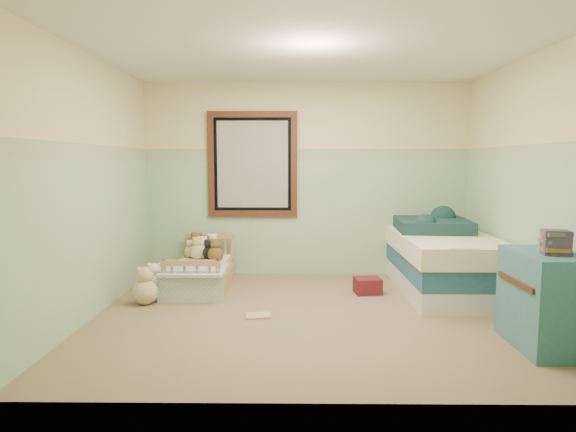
{
  "coord_description": "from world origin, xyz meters",
  "views": [
    {
      "loc": [
        -0.16,
        -4.74,
        1.49
      ],
      "look_at": [
        -0.22,
        0.35,
        0.93
      ],
      "focal_mm": 31.17,
      "sensor_mm": 36.0,
      "label": 1
    }
  ],
  "objects_px": {
    "plush_floor_tan": "(145,292)",
    "twin_bed_frame": "(442,282)",
    "dresser": "(546,300)",
    "red_pillow": "(367,286)",
    "floor_book": "(258,316)",
    "plush_floor_cream": "(155,284)",
    "toddler_bed_frame": "(202,281)"
  },
  "relations": [
    {
      "from": "toddler_bed_frame",
      "to": "twin_bed_frame",
      "type": "distance_m",
      "value": 2.81
    },
    {
      "from": "toddler_bed_frame",
      "to": "plush_floor_cream",
      "type": "bearing_deg",
      "value": -147.27
    },
    {
      "from": "red_pillow",
      "to": "twin_bed_frame",
      "type": "bearing_deg",
      "value": 7.65
    },
    {
      "from": "twin_bed_frame",
      "to": "floor_book",
      "type": "xyz_separation_m",
      "value": [
        -2.06,
        -1.0,
        -0.1
      ]
    },
    {
      "from": "red_pillow",
      "to": "floor_book",
      "type": "bearing_deg",
      "value": -143.28
    },
    {
      "from": "plush_floor_cream",
      "to": "plush_floor_tan",
      "type": "relative_size",
      "value": 0.89
    },
    {
      "from": "plush_floor_cream",
      "to": "twin_bed_frame",
      "type": "bearing_deg",
      "value": 3.01
    },
    {
      "from": "plush_floor_cream",
      "to": "twin_bed_frame",
      "type": "height_order",
      "value": "plush_floor_cream"
    },
    {
      "from": "dresser",
      "to": "floor_book",
      "type": "relative_size",
      "value": 3.25
    },
    {
      "from": "twin_bed_frame",
      "to": "plush_floor_tan",
      "type": "bearing_deg",
      "value": -169.96
    },
    {
      "from": "plush_floor_cream",
      "to": "floor_book",
      "type": "xyz_separation_m",
      "value": [
        1.22,
        -0.82,
        -0.11
      ]
    },
    {
      "from": "plush_floor_tan",
      "to": "dresser",
      "type": "relative_size",
      "value": 0.35
    },
    {
      "from": "plush_floor_cream",
      "to": "red_pillow",
      "type": "xyz_separation_m",
      "value": [
        2.4,
        0.05,
        -0.03
      ]
    },
    {
      "from": "twin_bed_frame",
      "to": "floor_book",
      "type": "bearing_deg",
      "value": -154.14
    },
    {
      "from": "plush_floor_tan",
      "to": "dresser",
      "type": "bearing_deg",
      "value": -18.26
    },
    {
      "from": "twin_bed_frame",
      "to": "floor_book",
      "type": "height_order",
      "value": "twin_bed_frame"
    },
    {
      "from": "plush_floor_cream",
      "to": "twin_bed_frame",
      "type": "distance_m",
      "value": 3.28
    },
    {
      "from": "dresser",
      "to": "floor_book",
      "type": "bearing_deg",
      "value": 162.18
    },
    {
      "from": "toddler_bed_frame",
      "to": "floor_book",
      "type": "height_order",
      "value": "toddler_bed_frame"
    },
    {
      "from": "plush_floor_cream",
      "to": "dresser",
      "type": "distance_m",
      "value": 3.92
    },
    {
      "from": "toddler_bed_frame",
      "to": "plush_floor_tan",
      "type": "height_order",
      "value": "plush_floor_tan"
    },
    {
      "from": "plush_floor_cream",
      "to": "dresser",
      "type": "xyz_separation_m",
      "value": [
        3.58,
        -1.58,
        0.27
      ]
    },
    {
      "from": "plush_floor_tan",
      "to": "twin_bed_frame",
      "type": "relative_size",
      "value": 0.14
    },
    {
      "from": "plush_floor_cream",
      "to": "floor_book",
      "type": "height_order",
      "value": "plush_floor_cream"
    },
    {
      "from": "dresser",
      "to": "red_pillow",
      "type": "relative_size",
      "value": 2.71
    },
    {
      "from": "toddler_bed_frame",
      "to": "dresser",
      "type": "height_order",
      "value": "dresser"
    },
    {
      "from": "toddler_bed_frame",
      "to": "floor_book",
      "type": "xyz_separation_m",
      "value": [
        0.75,
        -1.13,
        -0.07
      ]
    },
    {
      "from": "plush_floor_cream",
      "to": "dresser",
      "type": "height_order",
      "value": "dresser"
    },
    {
      "from": "toddler_bed_frame",
      "to": "plush_floor_tan",
      "type": "relative_size",
      "value": 4.75
    },
    {
      "from": "twin_bed_frame",
      "to": "red_pillow",
      "type": "bearing_deg",
      "value": -172.35
    },
    {
      "from": "plush_floor_cream",
      "to": "twin_bed_frame",
      "type": "relative_size",
      "value": 0.12
    },
    {
      "from": "plush_floor_cream",
      "to": "red_pillow",
      "type": "relative_size",
      "value": 0.84
    }
  ]
}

